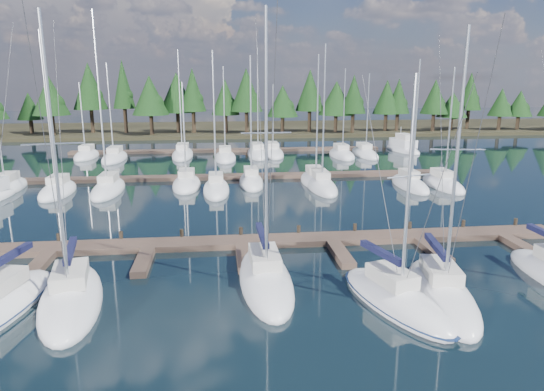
{
  "coord_description": "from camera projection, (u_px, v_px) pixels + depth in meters",
  "views": [
    {
      "loc": [
        -1.34,
        -12.64,
        10.86
      ],
      "look_at": [
        2.47,
        22.0,
        2.35
      ],
      "focal_mm": 32.0,
      "sensor_mm": 36.0,
      "label": 1
    }
  ],
  "objects": [
    {
      "name": "motor_yacht_right",
      "position": [
        403.0,
        148.0,
        73.42
      ],
      "size": [
        4.13,
        8.98,
        4.32
      ],
      "color": "silver",
      "rests_on": "ground"
    },
    {
      "name": "front_sailboat_5",
      "position": [
        441.0,
        293.0,
        24.41
      ],
      "size": [
        4.18,
        9.16,
        13.89
      ],
      "color": "silver",
      "rests_on": "ground"
    },
    {
      "name": "back_docks",
      "position": [
        230.0,
        162.0,
        62.75
      ],
      "size": [
        50.0,
        21.8,
        0.4
      ],
      "color": "brown",
      "rests_on": "ground"
    },
    {
      "name": "front_sailboat_4",
      "position": [
        395.0,
        299.0,
        23.76
      ],
      "size": [
        4.97,
        8.74,
        11.85
      ],
      "color": "silver",
      "rests_on": "ground"
    },
    {
      "name": "ground",
      "position": [
        235.0,
        201.0,
        43.89
      ],
      "size": [
        260.0,
        260.0,
        0.0
      ],
      "primitive_type": "plane",
      "color": "black",
      "rests_on": "ground"
    },
    {
      "name": "back_sailboat_rows",
      "position": [
        234.0,
        167.0,
        58.58
      ],
      "size": [
        46.15,
        32.46,
        17.58
      ],
      "color": "silver",
      "rests_on": "ground"
    },
    {
      "name": "front_sailboat_3",
      "position": [
        265.0,
        278.0,
        26.18
      ],
      "size": [
        2.94,
        9.46,
        14.91
      ],
      "color": "silver",
      "rests_on": "ground"
    },
    {
      "name": "far_shore",
      "position": [
        225.0,
        129.0,
        101.76
      ],
      "size": [
        220.0,
        30.0,
        0.6
      ],
      "primitive_type": "cube",
      "color": "#2D2919",
      "rests_on": "ground"
    },
    {
      "name": "front_sailboat_2",
      "position": [
        71.0,
        298.0,
        23.86
      ],
      "size": [
        4.52,
        9.34,
        14.5
      ],
      "color": "silver",
      "rests_on": "ground"
    },
    {
      "name": "tree_line",
      "position": [
        211.0,
        97.0,
        90.35
      ],
      "size": [
        185.77,
        11.7,
        13.49
      ],
      "color": "black",
      "rests_on": "far_shore"
    },
    {
      "name": "main_dock",
      "position": [
        242.0,
        245.0,
        31.63
      ],
      "size": [
        44.0,
        6.13,
        0.9
      ],
      "color": "brown",
      "rests_on": "ground"
    }
  ]
}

